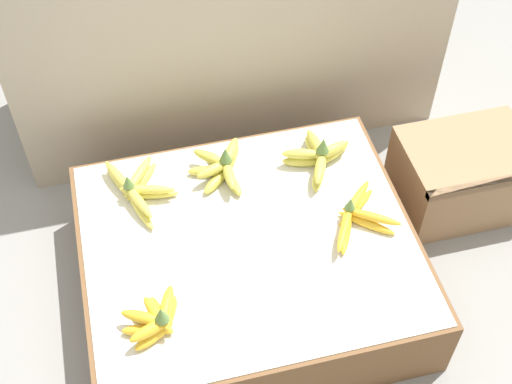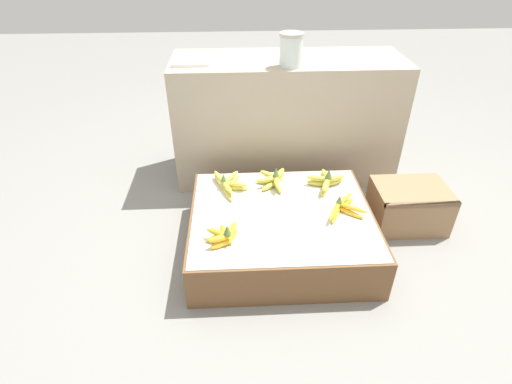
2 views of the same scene
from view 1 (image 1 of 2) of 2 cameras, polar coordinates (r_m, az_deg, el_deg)
name	(u,v)px [view 1 (image 1 of 2)]	position (r m, az deg, el deg)	size (l,w,h in m)	color
ground_plane	(249,286)	(2.14, -0.54, -7.53)	(10.00, 10.00, 0.00)	gray
display_platform	(249,264)	(2.04, -0.57, -5.80)	(0.92, 0.79, 0.23)	brown
back_vendor_table	(223,19)	(2.41, -2.64, 13.69)	(1.39, 0.49, 0.77)	tan
wooden_crate	(463,175)	(2.34, 16.23, 1.35)	(0.40, 0.30, 0.24)	#997551
banana_bunch_front_left	(156,320)	(1.79, -8.04, -10.12)	(0.16, 0.16, 0.11)	gold
banana_bunch_middle_midright	(357,217)	(1.98, 8.04, -1.97)	(0.21, 0.23, 0.09)	gold
banana_bunch_back_left	(137,188)	(2.06, -9.53, 0.28)	(0.20, 0.27, 0.10)	#DBCC4C
banana_bunch_back_midleft	(221,167)	(2.08, -2.78, 2.05)	(0.18, 0.21, 0.11)	gold
banana_bunch_back_midright	(318,156)	(2.11, 4.96, 2.87)	(0.22, 0.23, 0.11)	gold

